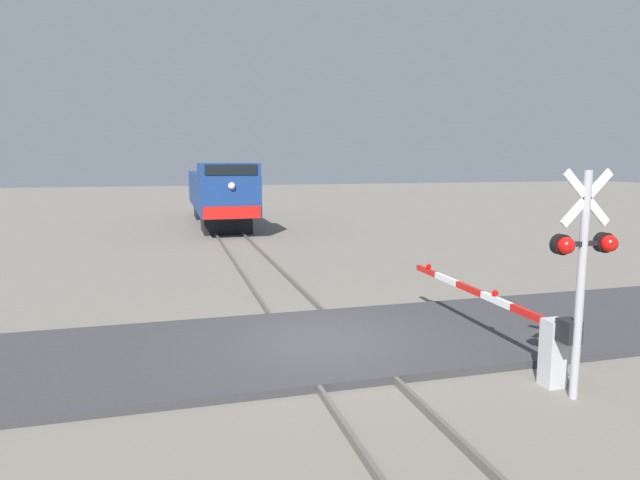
% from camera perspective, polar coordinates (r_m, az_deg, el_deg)
% --- Properties ---
extents(ground_plane, '(160.00, 160.00, 0.00)m').
position_cam_1_polar(ground_plane, '(12.28, 0.25, -10.93)').
color(ground_plane, slate).
extents(rail_track_left, '(0.08, 80.00, 0.15)m').
position_cam_1_polar(rail_track_left, '(12.09, -3.08, -10.87)').
color(rail_track_left, '#59544C').
rests_on(rail_track_left, ground_plane).
extents(rail_track_right, '(0.08, 80.00, 0.15)m').
position_cam_1_polar(rail_track_right, '(12.46, 3.48, -10.29)').
color(rail_track_right, '#59544C').
rests_on(rail_track_right, ground_plane).
extents(road_surface, '(36.00, 4.70, 0.16)m').
position_cam_1_polar(road_surface, '(12.26, 0.25, -10.58)').
color(road_surface, '#38383A').
rests_on(road_surface, ground_plane).
extents(locomotive, '(3.09, 15.25, 3.89)m').
position_cam_1_polar(locomotive, '(35.54, -10.39, 4.81)').
color(locomotive, black).
rests_on(locomotive, ground_plane).
extents(crossing_signal, '(1.18, 0.33, 3.90)m').
position_cam_1_polar(crossing_signal, '(10.07, 25.56, -1.86)').
color(crossing_signal, '#ADADB2').
rests_on(crossing_signal, ground_plane).
extents(crossing_gate, '(0.36, 6.11, 1.34)m').
position_cam_1_polar(crossing_gate, '(11.43, 20.54, -8.51)').
color(crossing_gate, silver).
rests_on(crossing_gate, ground_plane).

